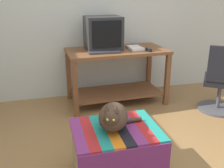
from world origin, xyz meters
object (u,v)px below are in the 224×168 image
(tv_monitor, at_px, (103,33))
(keyboard, at_px, (104,52))
(cat, at_px, (113,117))
(stapler, at_px, (149,50))
(office_chair, at_px, (221,84))
(desk, at_px, (117,67))
(ottoman_with_blanket, at_px, (116,152))
(book, at_px, (135,48))

(tv_monitor, xyz_separation_m, keyboard, (-0.04, -0.22, -0.20))
(tv_monitor, distance_m, cat, 1.65)
(keyboard, distance_m, stapler, 0.59)
(keyboard, relative_size, office_chair, 0.45)
(office_chair, bearing_deg, tv_monitor, 8.31)
(desk, relative_size, stapler, 12.34)
(office_chair, distance_m, stapler, 1.02)
(keyboard, bearing_deg, desk, 39.07)
(keyboard, xyz_separation_m, stapler, (0.58, -0.05, 0.01))
(stapler, bearing_deg, ottoman_with_blanket, -128.10)
(ottoman_with_blanket, relative_size, cat, 1.61)
(desk, bearing_deg, office_chair, -30.50)
(keyboard, height_order, stapler, stapler)
(book, xyz_separation_m, stapler, (0.13, -0.17, 0.00))
(office_chair, bearing_deg, cat, 63.08)
(keyboard, bearing_deg, stapler, -2.86)
(keyboard, height_order, cat, keyboard)
(ottoman_with_blanket, bearing_deg, stapler, 58.30)
(desk, distance_m, book, 0.36)
(keyboard, xyz_separation_m, cat, (-0.25, -1.35, -0.22))
(keyboard, distance_m, cat, 1.39)
(ottoman_with_blanket, height_order, cat, cat)
(tv_monitor, bearing_deg, keyboard, -102.26)
(keyboard, bearing_deg, office_chair, -17.33)
(desk, bearing_deg, ottoman_with_blanket, -107.99)
(keyboard, xyz_separation_m, ottoman_with_blanket, (-0.22, -1.35, -0.55))
(tv_monitor, height_order, stapler, tv_monitor)
(desk, height_order, tv_monitor, tv_monitor)
(desk, bearing_deg, keyboard, -144.85)
(cat, bearing_deg, book, 85.72)
(ottoman_with_blanket, xyz_separation_m, stapler, (0.81, 1.31, 0.56))
(keyboard, relative_size, ottoman_with_blanket, 0.56)
(office_chair, bearing_deg, desk, 7.21)
(desk, height_order, stapler, stapler)
(stapler, bearing_deg, keyboard, 168.86)
(keyboard, distance_m, book, 0.47)
(desk, xyz_separation_m, office_chair, (1.20, -0.65, -0.13))
(tv_monitor, xyz_separation_m, cat, (-0.29, -1.57, -0.42))
(desk, distance_m, tv_monitor, 0.49)
(keyboard, relative_size, stapler, 3.64)
(desk, height_order, book, book)
(desk, xyz_separation_m, book, (0.24, -0.04, 0.26))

